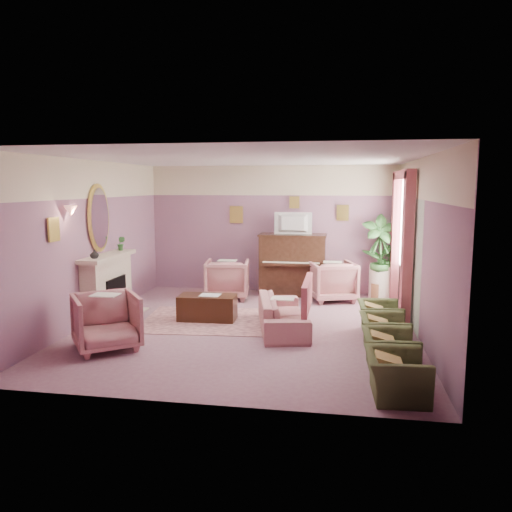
% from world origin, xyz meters
% --- Properties ---
extents(floor, '(5.50, 6.00, 0.01)m').
position_xyz_m(floor, '(0.00, 0.00, 0.00)').
color(floor, '#8A6070').
rests_on(floor, ground).
extents(ceiling, '(5.50, 6.00, 0.01)m').
position_xyz_m(ceiling, '(0.00, 0.00, 2.80)').
color(ceiling, silver).
rests_on(ceiling, wall_back).
extents(wall_back, '(5.50, 0.02, 2.80)m').
position_xyz_m(wall_back, '(0.00, 3.00, 1.40)').
color(wall_back, slate).
rests_on(wall_back, floor).
extents(wall_front, '(5.50, 0.02, 2.80)m').
position_xyz_m(wall_front, '(0.00, -3.00, 1.40)').
color(wall_front, slate).
rests_on(wall_front, floor).
extents(wall_left, '(0.02, 6.00, 2.80)m').
position_xyz_m(wall_left, '(-2.75, 0.00, 1.40)').
color(wall_left, slate).
rests_on(wall_left, floor).
extents(wall_right, '(0.02, 6.00, 2.80)m').
position_xyz_m(wall_right, '(2.75, 0.00, 1.40)').
color(wall_right, slate).
rests_on(wall_right, floor).
extents(picture_rail_band, '(5.50, 0.01, 0.65)m').
position_xyz_m(picture_rail_band, '(0.00, 2.99, 2.47)').
color(picture_rail_band, beige).
rests_on(picture_rail_band, wall_back).
extents(stripe_panel, '(0.01, 3.00, 2.15)m').
position_xyz_m(stripe_panel, '(2.73, 1.30, 1.07)').
color(stripe_panel, '#A5B49D').
rests_on(stripe_panel, wall_right).
extents(fireplace_surround, '(0.30, 1.40, 1.10)m').
position_xyz_m(fireplace_surround, '(-2.59, 0.20, 0.55)').
color(fireplace_surround, beige).
rests_on(fireplace_surround, floor).
extents(fireplace_inset, '(0.18, 0.72, 0.68)m').
position_xyz_m(fireplace_inset, '(-2.49, 0.20, 0.40)').
color(fireplace_inset, black).
rests_on(fireplace_inset, floor).
extents(fire_ember, '(0.06, 0.54, 0.10)m').
position_xyz_m(fire_ember, '(-2.45, 0.20, 0.22)').
color(fire_ember, orange).
rests_on(fire_ember, floor).
extents(mantel_shelf, '(0.40, 1.55, 0.07)m').
position_xyz_m(mantel_shelf, '(-2.56, 0.20, 1.12)').
color(mantel_shelf, beige).
rests_on(mantel_shelf, fireplace_surround).
extents(hearth, '(0.55, 1.50, 0.02)m').
position_xyz_m(hearth, '(-2.39, 0.20, 0.01)').
color(hearth, beige).
rests_on(hearth, floor).
extents(mirror_frame, '(0.04, 0.72, 1.20)m').
position_xyz_m(mirror_frame, '(-2.70, 0.20, 1.80)').
color(mirror_frame, '#D3BF51').
rests_on(mirror_frame, wall_left).
extents(mirror_glass, '(0.01, 0.60, 1.06)m').
position_xyz_m(mirror_glass, '(-2.67, 0.20, 1.80)').
color(mirror_glass, silver).
rests_on(mirror_glass, wall_left).
extents(sconce_shade, '(0.20, 0.20, 0.16)m').
position_xyz_m(sconce_shade, '(-2.62, -0.85, 1.98)').
color(sconce_shade, '#EA8E79').
rests_on(sconce_shade, wall_left).
extents(piano, '(1.40, 0.60, 1.30)m').
position_xyz_m(piano, '(0.50, 2.68, 0.65)').
color(piano, '#351E13').
rests_on(piano, floor).
extents(piano_keyshelf, '(1.30, 0.12, 0.06)m').
position_xyz_m(piano_keyshelf, '(0.50, 2.33, 0.72)').
color(piano_keyshelf, '#351E13').
rests_on(piano_keyshelf, piano).
extents(piano_keys, '(1.20, 0.08, 0.02)m').
position_xyz_m(piano_keys, '(0.50, 2.33, 0.76)').
color(piano_keys, white).
rests_on(piano_keys, piano).
extents(piano_top, '(1.45, 0.65, 0.04)m').
position_xyz_m(piano_top, '(0.50, 2.68, 1.31)').
color(piano_top, '#351E13').
rests_on(piano_top, piano).
extents(television, '(0.80, 0.12, 0.48)m').
position_xyz_m(television, '(0.50, 2.63, 1.60)').
color(television, black).
rests_on(television, piano).
extents(print_back_left, '(0.30, 0.03, 0.38)m').
position_xyz_m(print_back_left, '(-0.80, 2.96, 1.72)').
color(print_back_left, '#D3BF51').
rests_on(print_back_left, wall_back).
extents(print_back_right, '(0.26, 0.03, 0.34)m').
position_xyz_m(print_back_right, '(1.55, 2.96, 1.78)').
color(print_back_right, '#D3BF51').
rests_on(print_back_right, wall_back).
extents(print_back_mid, '(0.22, 0.03, 0.26)m').
position_xyz_m(print_back_mid, '(0.50, 2.96, 2.00)').
color(print_back_mid, '#D3BF51').
rests_on(print_back_mid, wall_back).
extents(print_left_wall, '(0.03, 0.28, 0.36)m').
position_xyz_m(print_left_wall, '(-2.71, -1.20, 1.72)').
color(print_left_wall, '#D3BF51').
rests_on(print_left_wall, wall_left).
extents(window_blind, '(0.03, 1.40, 1.80)m').
position_xyz_m(window_blind, '(2.70, 1.55, 1.70)').
color(window_blind, silver).
rests_on(window_blind, wall_right).
extents(curtain_left, '(0.16, 0.34, 2.60)m').
position_xyz_m(curtain_left, '(2.62, 0.63, 1.30)').
color(curtain_left, '#A14751').
rests_on(curtain_left, floor).
extents(curtain_right, '(0.16, 0.34, 2.60)m').
position_xyz_m(curtain_right, '(2.62, 2.47, 1.30)').
color(curtain_right, '#A14751').
rests_on(curtain_right, floor).
extents(pelmet, '(0.16, 2.20, 0.16)m').
position_xyz_m(pelmet, '(2.62, 1.55, 2.56)').
color(pelmet, '#A14751').
rests_on(pelmet, wall_right).
extents(mantel_plant, '(0.16, 0.16, 0.28)m').
position_xyz_m(mantel_plant, '(-2.55, 0.75, 1.29)').
color(mantel_plant, '#2D642B').
rests_on(mantel_plant, mantel_shelf).
extents(mantel_vase, '(0.16, 0.16, 0.16)m').
position_xyz_m(mantel_vase, '(-2.55, -0.30, 1.23)').
color(mantel_vase, beige).
rests_on(mantel_vase, mantel_shelf).
extents(area_rug, '(2.64, 2.00, 0.01)m').
position_xyz_m(area_rug, '(-0.64, 0.32, 0.01)').
color(area_rug, '#A56C6E').
rests_on(area_rug, floor).
extents(coffee_table, '(1.02, 0.54, 0.45)m').
position_xyz_m(coffee_table, '(-0.79, 0.34, 0.23)').
color(coffee_table, '#311A0D').
rests_on(coffee_table, floor).
extents(table_paper, '(0.35, 0.28, 0.01)m').
position_xyz_m(table_paper, '(-0.74, 0.34, 0.46)').
color(table_paper, silver).
rests_on(table_paper, coffee_table).
extents(sofa, '(0.61, 1.84, 0.74)m').
position_xyz_m(sofa, '(0.59, -0.02, 0.37)').
color(sofa, '#B77575').
rests_on(sofa, floor).
extents(sofa_throw, '(0.09, 1.39, 0.51)m').
position_xyz_m(sofa_throw, '(0.99, -0.02, 0.60)').
color(sofa_throw, '#A14751').
rests_on(sofa_throw, sofa).
extents(floral_armchair_left, '(0.87, 0.87, 0.91)m').
position_xyz_m(floral_armchair_left, '(-0.82, 2.09, 0.45)').
color(floral_armchair_left, '#B77575').
rests_on(floral_armchair_left, floor).
extents(floral_armchair_right, '(0.87, 0.87, 0.91)m').
position_xyz_m(floral_armchair_right, '(1.36, 2.24, 0.45)').
color(floral_armchair_right, '#B77575').
rests_on(floral_armchair_right, floor).
extents(floral_armchair_front, '(0.87, 0.87, 0.91)m').
position_xyz_m(floral_armchair_front, '(-1.82, -1.43, 0.45)').
color(floral_armchair_front, '#B77575').
rests_on(floral_armchair_front, floor).
extents(olive_chair_a, '(0.55, 0.78, 0.67)m').
position_xyz_m(olive_chair_a, '(2.16, -2.45, 0.34)').
color(olive_chair_a, '#48562C').
rests_on(olive_chair_a, floor).
extents(olive_chair_b, '(0.55, 0.78, 0.67)m').
position_xyz_m(olive_chair_b, '(2.16, -1.63, 0.34)').
color(olive_chair_b, '#48562C').
rests_on(olive_chair_b, floor).
extents(olive_chair_c, '(0.55, 0.78, 0.67)m').
position_xyz_m(olive_chair_c, '(2.16, -0.81, 0.34)').
color(olive_chair_c, '#48562C').
rests_on(olive_chair_c, floor).
extents(olive_chair_d, '(0.55, 0.78, 0.67)m').
position_xyz_m(olive_chair_d, '(2.16, 0.01, 0.34)').
color(olive_chair_d, '#48562C').
rests_on(olive_chair_d, floor).
extents(side_table, '(0.52, 0.52, 0.70)m').
position_xyz_m(side_table, '(2.39, 2.64, 0.35)').
color(side_table, silver).
rests_on(side_table, floor).
extents(side_plant_big, '(0.30, 0.30, 0.34)m').
position_xyz_m(side_plant_big, '(2.39, 2.64, 0.87)').
color(side_plant_big, '#2D642B').
rests_on(side_plant_big, side_table).
extents(side_plant_small, '(0.16, 0.16, 0.28)m').
position_xyz_m(side_plant_small, '(2.51, 2.54, 0.84)').
color(side_plant_small, '#2D642B').
rests_on(side_plant_small, side_table).
extents(palm_pot, '(0.34, 0.34, 0.34)m').
position_xyz_m(palm_pot, '(2.33, 2.56, 0.17)').
color(palm_pot, brown).
rests_on(palm_pot, floor).
extents(palm_plant, '(0.76, 0.76, 1.44)m').
position_xyz_m(palm_plant, '(2.33, 2.56, 1.06)').
color(palm_plant, '#2D642B').
rests_on(palm_plant, palm_pot).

